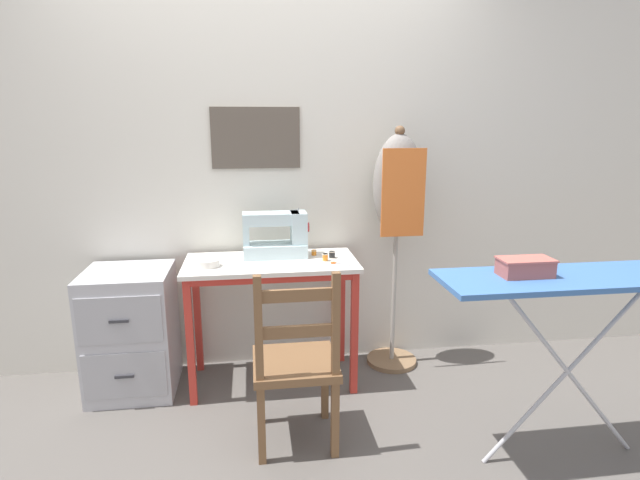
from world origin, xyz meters
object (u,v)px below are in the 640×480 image
(wooden_chair, at_px, (296,364))
(fabric_bowl, at_px, (208,263))
(filing_cabinet, at_px, (132,331))
(dress_form, at_px, (398,199))
(sewing_machine, at_px, (278,236))
(scissors, at_px, (338,263))
(ironing_board, at_px, (578,285))
(thread_spool_near_machine, at_px, (314,253))
(storage_box, at_px, (525,267))
(thread_spool_far_edge, at_px, (332,255))
(thread_spool_mid_table, at_px, (325,257))

(wooden_chair, bearing_deg, fabric_bowl, 127.79)
(filing_cabinet, distance_m, dress_form, 1.74)
(sewing_machine, height_order, scissors, sewing_machine)
(fabric_bowl, distance_m, ironing_board, 1.85)
(thread_spool_near_machine, relative_size, ironing_board, 0.03)
(fabric_bowl, bearing_deg, thread_spool_near_machine, 13.42)
(scissors, bearing_deg, sewing_machine, 147.20)
(ironing_board, relative_size, storage_box, 5.37)
(thread_spool_near_machine, bearing_deg, sewing_machine, 177.25)
(sewing_machine, distance_m, thread_spool_far_edge, 0.34)
(sewing_machine, xyz_separation_m, ironing_board, (1.25, -0.98, -0.04))
(thread_spool_far_edge, relative_size, filing_cabinet, 0.06)
(thread_spool_near_machine, bearing_deg, fabric_bowl, -166.58)
(thread_spool_near_machine, height_order, filing_cabinet, thread_spool_near_machine)
(wooden_chair, bearing_deg, thread_spool_near_machine, 75.70)
(ironing_board, bearing_deg, thread_spool_mid_table, 139.32)
(storage_box, bearing_deg, sewing_machine, 136.20)
(thread_spool_near_machine, relative_size, wooden_chair, 0.04)
(fabric_bowl, bearing_deg, wooden_chair, -52.21)
(sewing_machine, bearing_deg, thread_spool_mid_table, -27.57)
(sewing_machine, height_order, dress_form, dress_form)
(scissors, xyz_separation_m, thread_spool_far_edge, (-0.01, 0.13, 0.02))
(scissors, bearing_deg, storage_box, -47.87)
(sewing_machine, xyz_separation_m, dress_form, (0.73, 0.03, 0.20))
(filing_cabinet, bearing_deg, dress_form, 3.67)
(thread_spool_mid_table, bearing_deg, wooden_chair, -111.62)
(sewing_machine, xyz_separation_m, wooden_chair, (0.03, -0.71, -0.46))
(sewing_machine, relative_size, ironing_board, 0.31)
(wooden_chair, relative_size, storage_box, 3.95)
(thread_spool_far_edge, bearing_deg, sewing_machine, 166.06)
(sewing_machine, relative_size, filing_cabinet, 0.53)
(scissors, height_order, filing_cabinet, scissors)
(scissors, distance_m, filing_cabinet, 1.25)
(thread_spool_near_machine, distance_m, ironing_board, 1.42)
(fabric_bowl, height_order, storage_box, storage_box)
(thread_spool_mid_table, height_order, thread_spool_far_edge, thread_spool_mid_table)
(thread_spool_far_edge, xyz_separation_m, storage_box, (0.69, -0.89, 0.16))
(ironing_board, bearing_deg, thread_spool_far_edge, 135.96)
(wooden_chair, distance_m, filing_cabinet, 1.10)
(filing_cabinet, relative_size, dress_form, 0.48)
(storage_box, bearing_deg, scissors, 132.13)
(scissors, relative_size, thread_spool_mid_table, 2.67)
(scissors, distance_m, storage_box, 1.03)
(thread_spool_near_machine, distance_m, dress_form, 0.60)
(wooden_chair, distance_m, storage_box, 1.13)
(thread_spool_mid_table, distance_m, ironing_board, 1.30)
(thread_spool_mid_table, distance_m, filing_cabinet, 1.20)
(fabric_bowl, height_order, thread_spool_far_edge, same)
(fabric_bowl, bearing_deg, storage_box, -29.83)
(sewing_machine, distance_m, fabric_bowl, 0.44)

